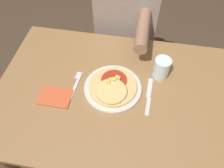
# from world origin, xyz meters

# --- Properties ---
(ground_plane) EXTENTS (8.00, 8.00, 0.00)m
(ground_plane) POSITION_xyz_m (0.00, 0.00, 0.00)
(ground_plane) COLOR #423323
(dining_table) EXTENTS (1.18, 0.83, 0.72)m
(dining_table) POSITION_xyz_m (0.00, 0.00, 0.61)
(dining_table) COLOR olive
(dining_table) RESTS_ON ground_plane
(plate) EXTENTS (0.29, 0.29, 0.01)m
(plate) POSITION_xyz_m (-0.00, 0.02, 0.73)
(plate) COLOR beige
(plate) RESTS_ON dining_table
(pizza) EXTENTS (0.24, 0.24, 0.04)m
(pizza) POSITION_xyz_m (-0.00, 0.02, 0.75)
(pizza) COLOR tan
(pizza) RESTS_ON plate
(fork) EXTENTS (0.03, 0.18, 0.00)m
(fork) POSITION_xyz_m (-0.19, 0.02, 0.72)
(fork) COLOR silver
(fork) RESTS_ON dining_table
(knife) EXTENTS (0.03, 0.22, 0.00)m
(knife) POSITION_xyz_m (0.18, 0.00, 0.72)
(knife) COLOR silver
(knife) RESTS_ON dining_table
(drinking_glass) EXTENTS (0.08, 0.08, 0.12)m
(drinking_glass) POSITION_xyz_m (0.23, 0.15, 0.78)
(drinking_glass) COLOR silver
(drinking_glass) RESTS_ON dining_table
(napkin) EXTENTS (0.16, 0.11, 0.01)m
(napkin) POSITION_xyz_m (-0.27, -0.08, 0.73)
(napkin) COLOR #C6512D
(napkin) RESTS_ON dining_table
(person_diner) EXTENTS (0.39, 0.52, 1.17)m
(person_diner) POSITION_xyz_m (-0.01, 0.59, 0.68)
(person_diner) COLOR #2D2D38
(person_diner) RESTS_ON ground_plane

